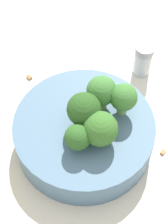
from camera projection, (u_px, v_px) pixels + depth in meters
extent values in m
plane|color=beige|center=(84.00, 142.00, 0.57)|extent=(3.00, 3.00, 0.00)
cylinder|color=slate|center=(84.00, 133.00, 0.55)|extent=(0.20, 0.20, 0.05)
cylinder|color=#8EB770|center=(85.00, 119.00, 0.51)|extent=(0.02, 0.02, 0.03)
sphere|color=#28511E|center=(85.00, 110.00, 0.50)|extent=(0.05, 0.05, 0.05)
cylinder|color=#7A9E5B|center=(78.00, 143.00, 0.50)|extent=(0.01, 0.01, 0.02)
sphere|color=#2D5B23|center=(78.00, 137.00, 0.49)|extent=(0.04, 0.04, 0.04)
cylinder|color=#7A9E5B|center=(101.00, 100.00, 0.53)|extent=(0.03, 0.03, 0.03)
sphere|color=#3D7533|center=(102.00, 91.00, 0.52)|extent=(0.04, 0.04, 0.04)
cylinder|color=#84AD66|center=(122.00, 106.00, 0.53)|extent=(0.01, 0.01, 0.03)
sphere|color=#3D7533|center=(124.00, 97.00, 0.51)|extent=(0.04, 0.04, 0.04)
cylinder|color=#84AD66|center=(100.00, 136.00, 0.50)|extent=(0.02, 0.02, 0.02)
sphere|color=#386B28|center=(100.00, 129.00, 0.49)|extent=(0.05, 0.05, 0.05)
cylinder|color=#B2B7BC|center=(142.00, 62.00, 0.63)|extent=(0.03, 0.03, 0.05)
cylinder|color=gray|center=(145.00, 50.00, 0.61)|extent=(0.03, 0.03, 0.01)
cube|color=#AD7F4C|center=(92.00, 83.00, 0.63)|extent=(0.01, 0.01, 0.01)
cube|color=#AD7F4C|center=(163.00, 151.00, 0.56)|extent=(0.01, 0.01, 0.01)
cube|color=olive|center=(29.00, 76.00, 0.64)|extent=(0.01, 0.01, 0.01)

